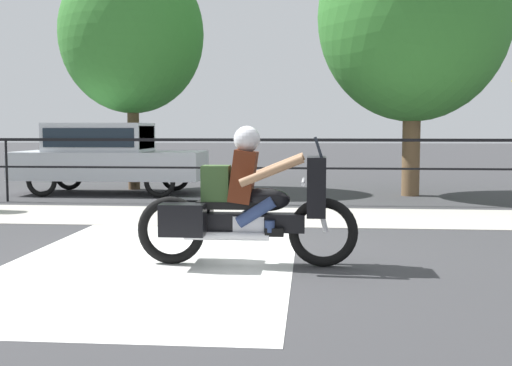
{
  "coord_description": "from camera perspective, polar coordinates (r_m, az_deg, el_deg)",
  "views": [
    {
      "loc": [
        1.15,
        -7.46,
        1.5
      ],
      "look_at": [
        0.45,
        0.76,
        0.8
      ],
      "focal_mm": 45.0,
      "sensor_mm": 36.0,
      "label": 1
    }
  ],
  "objects": [
    {
      "name": "ground_plane",
      "position": [
        7.7,
        -3.86,
        -6.42
      ],
      "size": [
        120.0,
        120.0,
        0.0
      ],
      "primitive_type": "plane",
      "color": "#38383A"
    },
    {
      "name": "sidewalk_band",
      "position": [
        11.03,
        -1.18,
        -2.96
      ],
      "size": [
        44.0,
        2.4,
        0.01
      ],
      "primitive_type": "cube",
      "color": "#B7B2A8",
      "rests_on": "ground"
    },
    {
      "name": "crosswalk_band",
      "position": [
        7.63,
        -8.77,
        -6.55
      ],
      "size": [
        3.2,
        6.0,
        0.01
      ],
      "primitive_type": "cube",
      "color": "silver",
      "rests_on": "ground"
    },
    {
      "name": "fence_railing",
      "position": [
        12.78,
        -0.31,
        2.72
      ],
      "size": [
        36.0,
        0.05,
        1.31
      ],
      "color": "black",
      "rests_on": "ground"
    },
    {
      "name": "motorcycle",
      "position": [
        7.02,
        -0.93,
        -1.94
      ],
      "size": [
        2.44,
        0.76,
        1.54
      ],
      "rotation": [
        0.0,
        0.0,
        -0.04
      ],
      "color": "black",
      "rests_on": "ground"
    },
    {
      "name": "parked_car",
      "position": [
        15.24,
        -13.15,
        2.56
      ],
      "size": [
        4.29,
        1.75,
        1.63
      ],
      "rotation": [
        0.0,
        0.0,
        -0.05
      ],
      "color": "#B7BCC4",
      "rests_on": "ground"
    },
    {
      "name": "tree_behind_sign",
      "position": [
        14.98,
        13.85,
        14.19
      ],
      "size": [
        4.22,
        4.22,
        6.31
      ],
      "color": "brown",
      "rests_on": "ground"
    },
    {
      "name": "tree_behind_car",
      "position": [
        16.32,
        -10.98,
        12.83
      ],
      "size": [
        3.5,
        3.5,
        5.73
      ],
      "color": "brown",
      "rests_on": "ground"
    }
  ]
}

